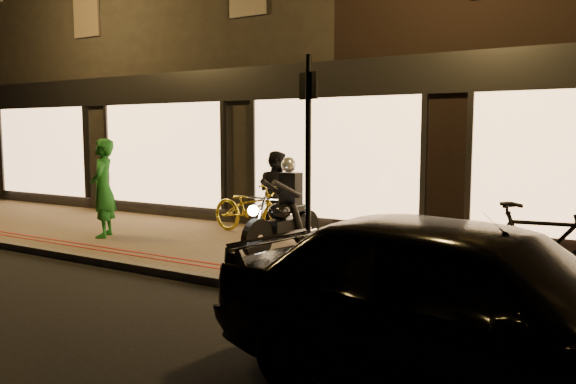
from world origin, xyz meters
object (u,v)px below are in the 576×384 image
(person_green, at_px, (103,188))
(parked_car, at_px, (472,309))
(sign_post, at_px, (308,157))
(motorcycle, at_px, (284,215))
(bicycle_gold, at_px, (251,208))

(person_green, relative_size, parked_car, 0.42)
(sign_post, height_order, person_green, sign_post)
(motorcycle, xyz_separation_m, parked_car, (3.91, -3.63, 0.02))
(motorcycle, relative_size, sign_post, 0.65)
(bicycle_gold, height_order, parked_car, parked_car)
(motorcycle, height_order, parked_car, motorcycle)
(motorcycle, bearing_deg, sign_post, -42.04)
(person_green, bearing_deg, motorcycle, 64.85)
(sign_post, relative_size, parked_car, 0.67)
(motorcycle, relative_size, bicycle_gold, 1.00)
(person_green, bearing_deg, sign_post, 45.17)
(sign_post, xyz_separation_m, person_green, (-4.95, 0.85, -0.73))
(sign_post, relative_size, bicycle_gold, 1.54)
(sign_post, xyz_separation_m, parked_car, (2.63, -2.13, -1.04))
(motorcycle, relative_size, person_green, 1.03)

